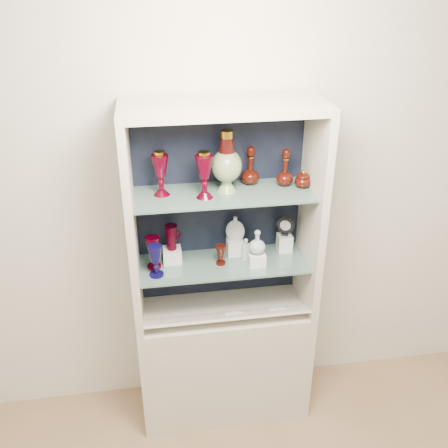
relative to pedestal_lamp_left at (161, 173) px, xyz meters
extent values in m
cube|color=beige|center=(0.31, 0.17, -0.19)|extent=(3.50, 0.02, 2.80)
cube|color=beige|center=(0.31, -0.05, -1.21)|extent=(1.00, 0.40, 0.75)
cube|color=black|center=(0.31, 0.14, -0.26)|extent=(0.98, 0.02, 1.15)
cube|color=beige|center=(-0.17, -0.05, -0.26)|extent=(0.04, 0.40, 1.15)
cube|color=beige|center=(0.79, -0.05, -0.26)|extent=(0.04, 0.40, 1.15)
cube|color=beige|center=(0.31, -0.05, 0.33)|extent=(1.00, 0.40, 0.04)
cube|color=slate|center=(0.31, -0.03, -0.54)|extent=(0.92, 0.34, 0.01)
cube|color=slate|center=(0.31, -0.03, -0.12)|extent=(0.92, 0.34, 0.01)
cube|color=beige|center=(0.31, -0.16, -0.81)|extent=(0.92, 0.17, 0.09)
cube|color=white|center=(0.35, -0.16, -0.79)|extent=(0.10, 0.06, 0.03)
cube|color=white|center=(0.60, -0.16, -0.79)|extent=(0.10, 0.06, 0.03)
cube|color=silver|center=(0.04, 0.03, -0.50)|extent=(0.10, 0.10, 0.08)
cube|color=silver|center=(0.39, 0.06, -0.49)|extent=(0.09, 0.09, 0.09)
cube|color=silver|center=(0.49, -0.07, -0.50)|extent=(0.09, 0.09, 0.07)
cube|color=silver|center=(0.68, 0.05, -0.49)|extent=(0.08, 0.08, 0.10)
camera|label=1|loc=(-0.05, -2.36, 0.92)|focal=40.00mm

